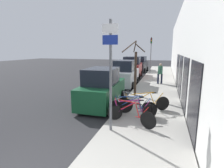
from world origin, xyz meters
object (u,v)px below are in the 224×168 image
bicycle_2 (133,107)px  pedestrian_near (160,72)px  bicycle_1 (132,111)px  parked_car_1 (125,74)px  bicycle_0 (130,114)px  traffic_light (151,50)px  parked_car_3 (139,65)px  parked_car_0 (102,89)px  parked_car_2 (132,68)px  bicycle_4 (145,103)px  street_tree (135,70)px  signpost (111,71)px  bicycle_3 (135,104)px

bicycle_2 → pedestrian_near: (0.94, 8.19, 0.65)m
bicycle_1 → parked_car_1: (-2.02, 7.56, 0.48)m
bicycle_0 → traffic_light: (-0.56, 16.08, 2.49)m
bicycle_0 → bicycle_2: size_ratio=0.96×
parked_car_3 → pedestrian_near: parked_car_3 is taller
parked_car_1 → traffic_light: bearing=79.9°
bicycle_2 → parked_car_0: (-1.98, 1.41, 0.42)m
parked_car_3 → bicycle_2: bearing=-79.6°
parked_car_1 → parked_car_2: size_ratio=0.98×
bicycle_2 → parked_car_3: size_ratio=0.52×
bicycle_4 → parked_car_0: 2.61m
bicycle_1 → parked_car_2: 12.60m
bicycle_0 → bicycle_2: (-0.08, 0.91, -0.01)m
bicycle_2 → parked_car_3: (-2.20, 17.59, 0.47)m
traffic_light → pedestrian_near: bearing=-78.5°
parked_car_1 → pedestrian_near: 3.10m
bicycle_1 → traffic_light: bearing=-20.5°
bicycle_2 → street_tree: bearing=0.1°
parked_car_1 → bicycle_0: bearing=-75.7°
bicycle_0 → parked_car_0: parked_car_0 is taller
signpost → parked_car_3: size_ratio=0.94×
parked_car_1 → traffic_light: size_ratio=0.93×
parked_car_2 → parked_car_3: parked_car_2 is taller
bicycle_0 → bicycle_2: 0.91m
bicycle_2 → bicycle_0: bearing=176.9°
bicycle_3 → parked_car_3: bearing=42.3°
street_tree → signpost: bearing=-90.0°
bicycle_3 → parked_car_1: size_ratio=0.45×
pedestrian_near → traffic_light: traffic_light is taller
parked_car_2 → parked_car_3: (0.02, 5.69, -0.08)m
bicycle_3 → parked_car_2: bearing=46.0°
bicycle_0 → bicycle_3: size_ratio=1.13×
parked_car_2 → traffic_light: traffic_light is taller
bicycle_3 → bicycle_4: bearing=-29.8°
bicycle_4 → parked_car_0: size_ratio=0.55×
bicycle_1 → parked_car_2: size_ratio=0.47×
bicycle_3 → parked_car_1: parked_car_1 is taller
bicycle_2 → pedestrian_near: size_ratio=1.24×
bicycle_3 → parked_car_2: size_ratio=0.44×
parked_car_1 → parked_car_2: bearing=93.5°
bicycle_3 → signpost: bearing=-159.0°
bicycle_0 → street_tree: street_tree is taller
bicycle_1 → pedestrian_near: pedestrian_near is taller
bicycle_2 → parked_car_1: 7.36m
signpost → pedestrian_near: 10.12m
parked_car_0 → pedestrian_near: 7.40m
bicycle_0 → parked_car_3: size_ratio=0.50×
parked_car_2 → street_tree: size_ratio=1.21×
bicycle_1 → parked_car_1: parked_car_1 is taller
bicycle_1 → bicycle_4: 1.17m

